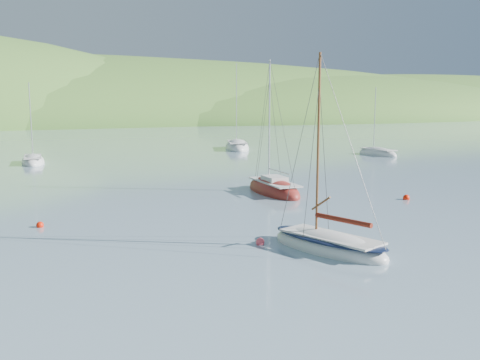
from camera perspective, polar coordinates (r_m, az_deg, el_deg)
name	(u,v)px	position (r m, az deg, el deg)	size (l,w,h in m)	color
ground	(332,259)	(24.80, 9.75, -8.26)	(700.00, 700.00, 0.00)	gray
shoreline_hills	(18,121)	(192.37, -22.59, 5.79)	(690.00, 135.00, 56.00)	#36742C
daysailer_white	(329,245)	(26.10, 9.45, -6.89)	(4.36, 6.92, 10.00)	silver
sloop_red	(274,190)	(41.32, 3.60, -1.09)	(2.85, 7.55, 11.03)	maroon
distant_sloop_a	(33,162)	(64.63, -21.20, 1.81)	(2.80, 7.01, 9.84)	silver
distant_sloop_b	(237,148)	(77.74, -0.32, 3.46)	(6.17, 10.00, 13.46)	silver
distant_sloop_d	(378,154)	(71.73, 14.46, 2.73)	(2.75, 6.78, 9.49)	silver
mooring_buoys	(307,227)	(29.96, 7.17, -5.03)	(25.18, 11.78, 0.51)	gold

